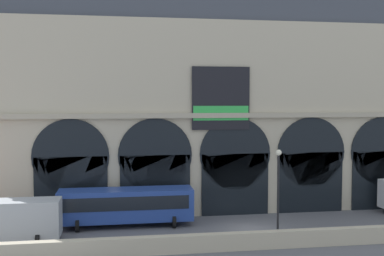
# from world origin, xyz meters

# --- Properties ---
(ground_plane) EXTENTS (200.00, 200.00, 0.00)m
(ground_plane) POSITION_xyz_m (0.00, 0.00, 0.00)
(ground_plane) COLOR slate
(quay_parapet_wall) EXTENTS (90.00, 0.70, 1.21)m
(quay_parapet_wall) POSITION_xyz_m (0.00, -4.77, 0.61)
(quay_parapet_wall) COLOR beige
(quay_parapet_wall) RESTS_ON ground
(station_building) EXTENTS (44.87, 6.01, 21.52)m
(station_building) POSITION_xyz_m (0.03, 7.80, 10.49)
(station_building) COLOR beige
(station_building) RESTS_ON ground
(box_truck_west) EXTENTS (7.50, 2.91, 3.12)m
(box_truck_west) POSITION_xyz_m (-18.36, -0.58, 1.70)
(box_truck_west) COLOR white
(box_truck_west) RESTS_ON ground
(bus_midwest) EXTENTS (11.00, 3.25, 3.10)m
(bus_midwest) POSITION_xyz_m (-9.84, 2.59, 1.78)
(bus_midwest) COLOR #28479E
(bus_midwest) RESTS_ON ground
(street_lamp_quayside) EXTENTS (0.44, 0.44, 6.90)m
(street_lamp_quayside) POSITION_xyz_m (0.93, -3.97, 4.41)
(street_lamp_quayside) COLOR black
(street_lamp_quayside) RESTS_ON ground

